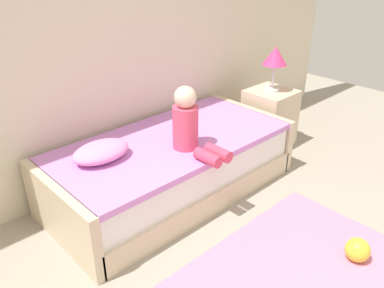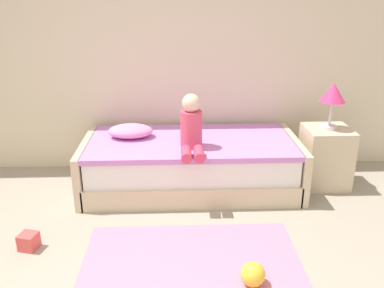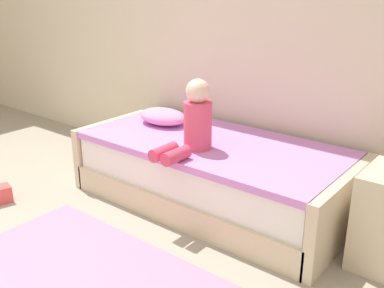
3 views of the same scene
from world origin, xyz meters
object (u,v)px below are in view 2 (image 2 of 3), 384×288
(pillow, at_px, (130,131))
(toy_ball, at_px, (253,274))
(bed, at_px, (191,164))
(toy_block, at_px, (29,241))
(table_lamp, at_px, (333,95))
(nightstand, at_px, (325,157))
(child_figure, at_px, (191,127))

(pillow, height_order, toy_ball, pillow)
(bed, distance_m, toy_ball, 1.56)
(toy_ball, bearing_deg, toy_block, 163.63)
(pillow, distance_m, toy_block, 1.41)
(table_lamp, xyz_separation_m, toy_ball, (-0.99, -1.50, -0.85))
(nightstand, distance_m, pillow, 1.96)
(table_lamp, height_order, toy_ball, table_lamp)
(child_figure, relative_size, toy_block, 3.98)
(pillow, relative_size, toy_ball, 2.63)
(nightstand, height_order, toy_block, nightstand)
(table_lamp, bearing_deg, child_figure, -170.70)
(child_figure, distance_m, pillow, 0.69)
(child_figure, height_order, toy_ball, child_figure)
(bed, bearing_deg, toy_ball, -76.66)
(child_figure, bearing_deg, pillow, 150.87)
(pillow, relative_size, toy_block, 3.43)
(table_lamp, xyz_separation_m, toy_block, (-2.64, -1.02, -0.87))
(nightstand, bearing_deg, pillow, 176.86)
(child_figure, distance_m, toy_block, 1.64)
(toy_ball, height_order, toy_block, toy_ball)
(child_figure, bearing_deg, toy_block, -148.22)
(toy_ball, bearing_deg, pillow, 120.63)
(table_lamp, bearing_deg, bed, 179.71)
(bed, distance_m, child_figure, 0.51)
(nightstand, relative_size, pillow, 1.36)
(bed, height_order, table_lamp, table_lamp)
(toy_ball, bearing_deg, child_figure, 105.79)
(nightstand, distance_m, table_lamp, 0.64)
(bed, bearing_deg, toy_block, -141.51)
(bed, xyz_separation_m, pillow, (-0.59, 0.10, 0.32))
(bed, xyz_separation_m, child_figure, (-0.00, -0.23, 0.46))
(nightstand, distance_m, toy_ball, 1.81)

